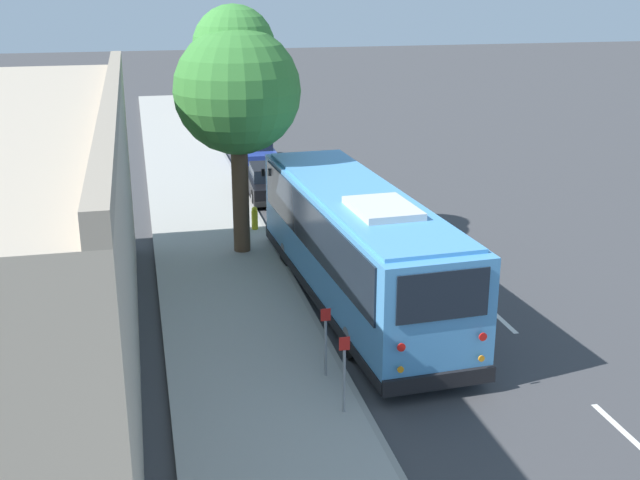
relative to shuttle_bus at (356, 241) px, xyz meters
name	(u,v)px	position (x,y,z in m)	size (l,w,h in m)	color
ground_plane	(354,290)	(0.87, -0.20, -1.79)	(160.00, 160.00, 0.00)	#3D3D3F
sidewalk_slab	(229,298)	(0.87, 3.36, -1.71)	(80.00, 3.81, 0.15)	#A3A099
curb_strip	(299,292)	(0.87, 1.39, -1.71)	(80.00, 0.14, 0.15)	gray
shuttle_bus	(356,241)	(0.00, 0.00, 0.00)	(11.49, 3.31, 3.33)	#4C93D1
parked_sedan_black	(269,182)	(11.58, 0.44, -1.19)	(4.41, 1.88, 1.30)	black
parked_sedan_blue	(255,151)	(17.64, 0.14, -1.17)	(4.49, 1.84, 1.32)	navy
parked_sedan_silver	(235,125)	(24.69, 0.20, -1.17)	(4.59, 1.93, 1.33)	#A8AAAF
parked_sedan_tan	(220,109)	(30.67, 0.34, -1.17)	(4.55, 1.82, 1.33)	tan
parked_sedan_maroon	(210,97)	(36.27, 0.43, -1.20)	(4.33, 1.95, 1.27)	maroon
street_tree	(237,83)	(4.77, 2.49, 3.69)	(3.87, 3.87, 7.62)	brown
sign_post_near	(344,374)	(-5.82, 1.84, -0.78)	(0.06, 0.22, 1.66)	gray
sign_post_far	(326,341)	(-4.22, 1.84, -0.82)	(0.06, 0.22, 1.59)	gray
fire_hydrant	(255,218)	(6.81, 1.76, -1.23)	(0.22, 0.22, 0.81)	gold
lane_stripe_behind	(627,435)	(-7.68, -3.42, -1.79)	(2.40, 0.14, 0.01)	silver
lane_stripe_mid	(496,315)	(-1.68, -3.42, -1.79)	(2.40, 0.14, 0.01)	silver
lane_stripe_ahead	(419,244)	(4.32, -3.42, -1.79)	(2.40, 0.14, 0.01)	silver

